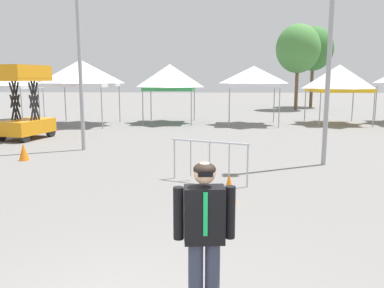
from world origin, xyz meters
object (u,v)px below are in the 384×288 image
scissor_lift (26,116)px  light_pole_near_lift (78,15)px  traffic_cone_near_barrier (229,188)px  person_foreground (204,232)px  canopy_tent_behind_right (5,77)px  tree_behind_tents_center (313,49)px  canopy_tent_behind_center (81,73)px  canopy_tent_behind_left (254,77)px  tree_behind_tents_right (298,49)px  canopy_tent_right_of_center (170,77)px  traffic_cone_lot_center (24,152)px  canopy_tent_center (339,78)px  crowd_barrier_near_person (210,153)px

scissor_lift → light_pole_near_lift: size_ratio=0.37×
scissor_lift → traffic_cone_near_barrier: (8.41, -8.64, -0.70)m
light_pole_near_lift → person_foreground: bearing=-65.9°
canopy_tent_behind_right → scissor_lift: (4.31, -6.78, -1.69)m
person_foreground → tree_behind_tents_center: (9.24, 32.85, 4.17)m
canopy_tent_behind_center → canopy_tent_behind_left: (9.67, 0.54, -0.18)m
light_pole_near_lift → tree_behind_tents_right: (11.83, 19.34, 0.19)m
canopy_tent_behind_center → tree_behind_tents_right: (14.40, 11.44, 2.10)m
person_foreground → traffic_cone_near_barrier: person_foreground is taller
canopy_tent_right_of_center → scissor_lift: bearing=-130.5°
canopy_tent_behind_right → scissor_lift: canopy_tent_behind_right is taller
person_foreground → traffic_cone_near_barrier: size_ratio=2.77×
light_pole_near_lift → traffic_cone_lot_center: light_pole_near_lift is taller
traffic_cone_near_barrier → canopy_tent_behind_right: bearing=129.5°
canopy_tent_center → tree_behind_tents_right: size_ratio=0.48×
canopy_tent_behind_right → crowd_barrier_near_person: bearing=-48.2°
canopy_tent_behind_center → crowd_barrier_near_person: 14.48m
canopy_tent_behind_center → crowd_barrier_near_person: bearing=-59.7°
canopy_tent_right_of_center → canopy_tent_behind_left: canopy_tent_right_of_center is taller
canopy_tent_behind_center → traffic_cone_near_barrier: bearing=-61.4°
canopy_tent_center → tree_behind_tents_center: (1.86, 13.56, 2.59)m
canopy_tent_behind_left → traffic_cone_near_barrier: (-2.01, -14.55, -2.39)m
canopy_tent_behind_center → person_foreground: size_ratio=2.09×
canopy_tent_center → light_pole_near_lift: 15.14m
light_pole_near_lift → scissor_lift: bearing=142.7°
canopy_tent_behind_center → canopy_tent_right_of_center: 5.02m
person_foreground → crowd_barrier_near_person: bearing=89.5°
traffic_cone_lot_center → canopy_tent_center: bearing=39.4°
canopy_tent_behind_center → traffic_cone_lot_center: (1.25, -9.88, -2.61)m
canopy_tent_behind_center → canopy_tent_right_of_center: (4.87, 1.20, -0.23)m
canopy_tent_behind_center → canopy_tent_behind_left: size_ratio=1.13×
canopy_tent_right_of_center → canopy_tent_behind_left: size_ratio=1.04×
canopy_tent_behind_right → canopy_tent_behind_left: bearing=-3.3°
canopy_tent_center → traffic_cone_lot_center: bearing=-140.6°
canopy_tent_right_of_center → tree_behind_tents_center: 17.89m
canopy_tent_right_of_center → person_foreground: canopy_tent_right_of_center is taller
tree_behind_tents_center → crowd_barrier_near_person: (-9.19, -26.99, -4.45)m
crowd_barrier_near_person → traffic_cone_near_barrier: 1.75m
canopy_tent_behind_left → crowd_barrier_near_person: (-2.43, -12.91, -1.96)m
canopy_tent_behind_left → person_foreground: size_ratio=1.85×
scissor_lift → crowd_barrier_near_person: 10.62m
light_pole_near_lift → traffic_cone_near_barrier: 9.12m
light_pole_near_lift → crowd_barrier_near_person: (4.66, -4.46, -4.04)m
canopy_tent_behind_left → traffic_cone_near_barrier: canopy_tent_behind_left is taller
canopy_tent_center → traffic_cone_lot_center: (-13.32, -10.95, -2.33)m
canopy_tent_behind_left → canopy_tent_behind_right: bearing=176.7°
canopy_tent_center → crowd_barrier_near_person: (-7.34, -13.43, -1.86)m
tree_behind_tents_right → canopy_tent_right_of_center: bearing=-133.0°
canopy_tent_right_of_center → crowd_barrier_near_person: (2.36, -13.57, -1.91)m
tree_behind_tents_right → crowd_barrier_near_person: bearing=-106.8°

